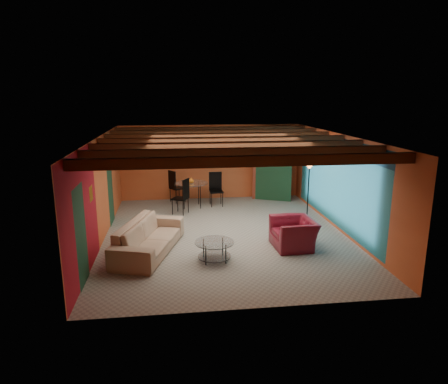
{
  "coord_description": "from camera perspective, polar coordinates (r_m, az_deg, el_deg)",
  "views": [
    {
      "loc": [
        -1.36,
        -10.45,
        3.78
      ],
      "look_at": [
        0.0,
        0.2,
        1.15
      ],
      "focal_mm": 32.29,
      "sensor_mm": 36.0,
      "label": 1
    }
  ],
  "objects": [
    {
      "name": "sofa",
      "position": [
        10.01,
        -10.56,
        -6.29
      ],
      "size": [
        1.76,
        2.83,
        0.77
      ],
      "primitive_type": "imported",
      "rotation": [
        0.0,
        0.0,
        1.28
      ],
      "color": "#9E7E66",
      "rests_on": "ground"
    },
    {
      "name": "coffee_table",
      "position": [
        9.43,
        -1.36,
        -8.34
      ],
      "size": [
        0.94,
        0.94,
        0.46
      ],
      "primitive_type": null,
      "rotation": [
        0.0,
        0.0,
        0.04
      ],
      "color": "silver",
      "rests_on": "ground"
    },
    {
      "name": "armchair",
      "position": [
        10.31,
        9.82,
        -5.77
      ],
      "size": [
        1.04,
        1.18,
        0.74
      ],
      "primitive_type": "imported",
      "rotation": [
        0.0,
        0.0,
        -1.52
      ],
      "color": "maroon",
      "rests_on": "ground"
    },
    {
      "name": "room",
      "position": [
        10.74,
        0.06,
        6.17
      ],
      "size": [
        6.52,
        8.01,
        2.71
      ],
      "color": "gray",
      "rests_on": "ground"
    },
    {
      "name": "armoire",
      "position": [
        14.83,
        6.74,
        3.27
      ],
      "size": [
        1.4,
        1.08,
        2.21
      ],
      "primitive_type": "cube",
      "rotation": [
        0.0,
        0.0,
        -0.42
      ],
      "color": "maroon",
      "rests_on": "ground"
    },
    {
      "name": "vase",
      "position": [
        13.59,
        -4.7,
        3.02
      ],
      "size": [
        0.21,
        0.21,
        0.19
      ],
      "primitive_type": "imported",
      "rotation": [
        0.0,
        0.0,
        -0.19
      ],
      "color": "orange",
      "rests_on": "dining_table"
    },
    {
      "name": "dining_table",
      "position": [
        13.73,
        -4.65,
        0.25
      ],
      "size": [
        2.33,
        2.33,
        1.16
      ],
      "primitive_type": null,
      "rotation": [
        0.0,
        0.0,
        0.04
      ],
      "color": "silver",
      "rests_on": "ground"
    },
    {
      "name": "floor_lamp",
      "position": [
        12.38,
        11.83,
        0.08
      ],
      "size": [
        0.47,
        0.47,
        1.82
      ],
      "primitive_type": null,
      "rotation": [
        0.0,
        0.0,
        -0.34
      ],
      "color": "black",
      "rests_on": "ground"
    },
    {
      "name": "ceiling_fan",
      "position": [
        10.63,
        0.14,
        6.09
      ],
      "size": [
        1.5,
        1.5,
        0.44
      ],
      "primitive_type": null,
      "color": "#472614",
      "rests_on": "ceiling"
    },
    {
      "name": "painting",
      "position": [
        14.57,
        -5.42,
        5.3
      ],
      "size": [
        1.05,
        0.03,
        0.65
      ],
      "primitive_type": "cube",
      "color": "black",
      "rests_on": "wall_back"
    },
    {
      "name": "potted_plant",
      "position": [
        14.65,
        6.88,
        8.37
      ],
      "size": [
        0.43,
        0.38,
        0.44
      ],
      "primitive_type": "imported",
      "rotation": [
        0.0,
        0.0,
        -0.1
      ],
      "color": "#26661E",
      "rests_on": "armoire"
    }
  ]
}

